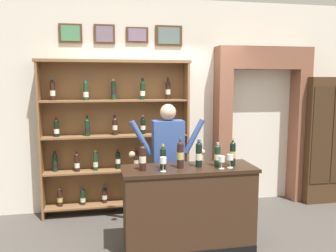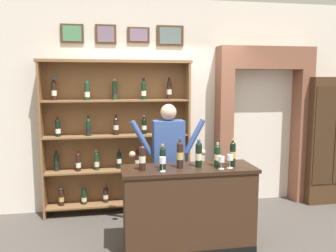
# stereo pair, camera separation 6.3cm
# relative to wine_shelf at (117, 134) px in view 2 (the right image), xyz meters

# --- Properties ---
(ground_plane) EXTENTS (14.00, 14.00, 0.02)m
(ground_plane) POSITION_rel_wine_shelf_xyz_m (0.60, -1.30, -1.17)
(ground_plane) COLOR #47423D
(back_wall) EXTENTS (12.00, 0.19, 3.12)m
(back_wall) POSITION_rel_wine_shelf_xyz_m (0.60, 0.23, 0.41)
(back_wall) COLOR silver
(back_wall) RESTS_ON ground
(wine_shelf) EXTENTS (2.14, 0.31, 2.22)m
(wine_shelf) POSITION_rel_wine_shelf_xyz_m (0.00, 0.00, 0.00)
(wine_shelf) COLOR brown
(wine_shelf) RESTS_ON ground
(archway_doorway) EXTENTS (1.50, 0.45, 2.44)m
(archway_doorway) POSITION_rel_wine_shelf_xyz_m (2.27, 0.09, 0.22)
(archway_doorway) COLOR brown
(archway_doorway) RESTS_ON ground
(side_cabinet) EXTENTS (0.74, 0.48, 1.99)m
(side_cabinet) POSITION_rel_wine_shelf_xyz_m (3.29, -0.08, -0.16)
(side_cabinet) COLOR #422B19
(side_cabinet) RESTS_ON ground
(tasting_counter) EXTENTS (1.51, 0.53, 0.96)m
(tasting_counter) POSITION_rel_wine_shelf_xyz_m (0.76, -1.30, -0.68)
(tasting_counter) COLOR #382316
(tasting_counter) RESTS_ON ground
(shopkeeper) EXTENTS (0.99, 0.22, 1.64)m
(shopkeeper) POSITION_rel_wine_shelf_xyz_m (0.62, -0.76, -0.15)
(shopkeeper) COLOR #2D3347
(shopkeeper) RESTS_ON ground
(tasting_bottle_bianco) EXTENTS (0.07, 0.07, 0.31)m
(tasting_bottle_bianco) POSITION_rel_wine_shelf_xyz_m (0.23, -1.35, -0.05)
(tasting_bottle_bianco) COLOR black
(tasting_bottle_bianco) RESTS_ON tasting_counter
(tasting_bottle_prosecco) EXTENTS (0.07, 0.07, 0.28)m
(tasting_bottle_prosecco) POSITION_rel_wine_shelf_xyz_m (0.46, -1.32, -0.07)
(tasting_bottle_prosecco) COLOR black
(tasting_bottle_prosecco) RESTS_ON tasting_counter
(tasting_bottle_vin_santo) EXTENTS (0.08, 0.08, 0.35)m
(tasting_bottle_vin_santo) POSITION_rel_wine_shelf_xyz_m (0.65, -1.32, -0.04)
(tasting_bottle_vin_santo) COLOR black
(tasting_bottle_vin_santo) RESTS_ON tasting_counter
(tasting_bottle_rosso) EXTENTS (0.08, 0.08, 0.31)m
(tasting_bottle_rosso) POSITION_rel_wine_shelf_xyz_m (0.87, -1.31, -0.05)
(tasting_bottle_rosso) COLOR black
(tasting_bottle_rosso) RESTS_ON tasting_counter
(tasting_bottle_chianti) EXTENTS (0.07, 0.07, 0.28)m
(tasting_bottle_chianti) POSITION_rel_wine_shelf_xyz_m (1.09, -1.33, -0.06)
(tasting_bottle_chianti) COLOR black
(tasting_bottle_chianti) RESTS_ON tasting_counter
(tasting_bottle_brunello) EXTENTS (0.07, 0.07, 0.32)m
(tasting_bottle_brunello) POSITION_rel_wine_shelf_xyz_m (1.27, -1.33, -0.05)
(tasting_bottle_brunello) COLOR black
(tasting_bottle_brunello) RESTS_ON tasting_counter
(wine_glass_left) EXTENTS (0.07, 0.07, 0.15)m
(wine_glass_left) POSITION_rel_wine_shelf_xyz_m (1.20, -1.42, -0.09)
(wine_glass_left) COLOR silver
(wine_glass_left) RESTS_ON tasting_counter
(wine_glass_right) EXTENTS (0.07, 0.07, 0.14)m
(wine_glass_right) POSITION_rel_wine_shelf_xyz_m (1.10, -1.44, -0.09)
(wine_glass_right) COLOR silver
(wine_glass_right) RESTS_ON tasting_counter
(wine_glass_center) EXTENTS (0.07, 0.07, 0.16)m
(wine_glass_center) POSITION_rel_wine_shelf_xyz_m (0.44, -1.44, -0.08)
(wine_glass_center) COLOR silver
(wine_glass_center) RESTS_ON tasting_counter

